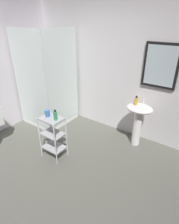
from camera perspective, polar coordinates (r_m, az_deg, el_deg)
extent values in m
cube|color=#52534A|center=(3.01, -11.93, -19.21)|extent=(4.20, 4.20, 0.02)
cube|color=silver|center=(3.68, 7.72, 12.87)|extent=(4.20, 0.10, 2.50)
cube|color=black|center=(3.26, 21.19, 13.18)|extent=(0.56, 0.03, 0.72)
cube|color=silver|center=(3.25, 21.10, 13.13)|extent=(0.48, 0.01, 0.64)
cube|color=white|center=(4.46, -11.78, -1.44)|extent=(0.90, 0.90, 0.10)
cube|color=silver|center=(3.82, -18.09, 9.20)|extent=(0.90, 0.02, 1.90)
cube|color=silver|center=(3.78, -8.40, 10.06)|extent=(0.02, 0.90, 1.90)
cylinder|color=silver|center=(3.48, -13.48, 8.13)|extent=(0.04, 0.04, 1.90)
cylinder|color=silver|center=(4.44, -11.84, -0.85)|extent=(0.08, 0.08, 0.00)
cylinder|color=white|center=(3.49, 14.47, -4.94)|extent=(0.15, 0.15, 0.68)
ellipsoid|color=white|center=(3.30, 15.27, 1.05)|extent=(0.46, 0.37, 0.13)
cylinder|color=silver|center=(3.35, 16.26, 3.55)|extent=(0.03, 0.03, 0.10)
cylinder|color=silver|center=(3.18, -15.16, -7.74)|extent=(0.02, 0.02, 0.74)
cylinder|color=silver|center=(2.96, -10.52, -10.21)|extent=(0.02, 0.02, 0.74)
cylinder|color=silver|center=(3.32, -11.78, -5.74)|extent=(0.02, 0.02, 0.74)
cylinder|color=silver|center=(3.10, -7.12, -7.92)|extent=(0.02, 0.02, 0.74)
cube|color=#99999E|center=(3.25, -10.89, -10.60)|extent=(0.36, 0.26, 0.02)
cube|color=#99999E|center=(3.09, -11.32, -6.63)|extent=(0.36, 0.26, 0.02)
cube|color=#99999E|center=(2.95, -11.81, -2.09)|extent=(0.36, 0.26, 0.02)
cylinder|color=gold|center=(3.24, 14.25, 3.27)|extent=(0.06, 0.06, 0.13)
cylinder|color=black|center=(3.21, 14.41, 4.54)|extent=(0.03, 0.03, 0.03)
cylinder|color=#329658|center=(2.85, -10.53, -1.17)|extent=(0.06, 0.06, 0.14)
cylinder|color=black|center=(2.81, -10.67, 0.35)|extent=(0.03, 0.03, 0.03)
cylinder|color=#3870B2|center=(2.99, -12.96, -0.37)|extent=(0.08, 0.08, 0.11)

